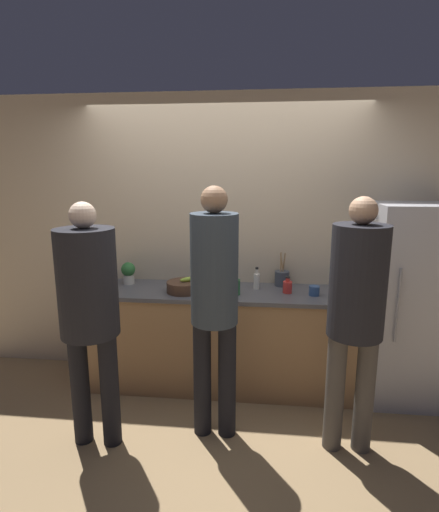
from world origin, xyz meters
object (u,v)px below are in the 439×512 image
person_left (89,302)px  person_right (356,304)px  person_center (214,294)px  utensil_crock (282,278)px  fruit_bowl (184,286)px  bottle_red (287,286)px  potted_plant (128,272)px  bottle_green (236,286)px  bottle_clear (257,280)px  cup_blue (314,291)px  refrigerator (409,304)px

person_left → person_right: person_right is taller
person_center → utensil_crock: (0.51, 0.90, -0.11)m
fruit_bowl → bottle_red: 0.89m
fruit_bowl → bottle_red: bearing=4.3°
bottle_red → potted_plant: size_ratio=0.71×
utensil_crock → bottle_green: utensil_crock is taller
person_right → bottle_green: (-0.84, 0.65, -0.10)m
person_center → utensil_crock: bearing=60.6°
bottle_green → bottle_clear: (0.17, 0.19, 0.00)m
fruit_bowl → bottle_red: bottle_red is taller
person_right → bottle_clear: size_ratio=9.03×
person_center → potted_plant: (-0.90, 0.81, -0.07)m
utensil_crock → bottle_green: size_ratio=1.64×
person_left → person_right: 1.78m
fruit_bowl → cup_blue: bearing=1.1°
fruit_bowl → utensil_crock: bearing=18.7°
refrigerator → cup_blue: size_ratio=19.08×
fruit_bowl → utensil_crock: (0.85, 0.29, 0.02)m
utensil_crock → bottle_green: 0.51m
person_left → bottle_clear: (1.11, 0.96, -0.09)m
bottle_clear → person_center: bearing=-110.0°
person_center → bottle_clear: 0.83m
bottle_red → fruit_bowl: bearing=-175.7°
utensil_crock → cup_blue: 0.37m
refrigerator → utensil_crock: refrigerator is taller
utensil_crock → bottle_clear: size_ratio=1.56×
utensil_crock → bottle_red: 0.22m
bottle_green → cup_blue: 0.66m
person_center → potted_plant: 1.21m
fruit_bowl → bottle_red: size_ratio=2.06×
bottle_green → potted_plant: bearing=167.6°
fruit_bowl → cup_blue: (1.11, 0.02, -0.01)m
fruit_bowl → cup_blue: 1.11m
refrigerator → bottle_clear: (-1.27, 0.09, 0.14)m
refrigerator → potted_plant: size_ratio=8.23×
person_left → potted_plant: (-0.07, 1.00, -0.05)m
bottle_red → bottle_green: bearing=-167.8°
person_right → utensil_crock: 1.07m
utensil_crock → person_left: bearing=-140.7°
potted_plant → bottle_red: bearing=-5.0°
person_left → cup_blue: person_left is taller
bottle_red → cup_blue: 0.22m
person_center → cup_blue: person_center is taller
person_left → bottle_red: person_left is taller
bottle_green → refrigerator: bearing=3.9°
refrigerator → utensil_crock: size_ratio=5.45×
bottle_clear → potted_plant: (-1.18, 0.03, 0.03)m
person_left → bottle_red: (1.38, 0.87, -0.11)m
person_right → utensil_crock: size_ratio=5.78×
bottle_green → bottle_red: bottle_green is taller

